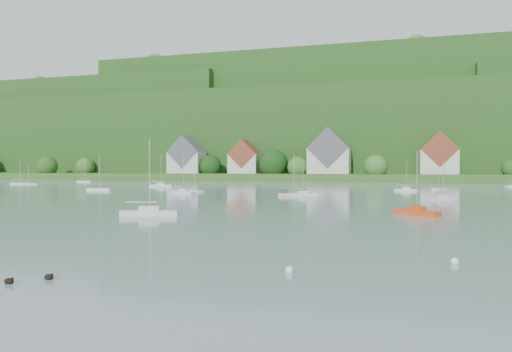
{
  "coord_description": "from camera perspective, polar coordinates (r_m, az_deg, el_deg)",
  "views": [
    {
      "loc": [
        28.52,
        -0.03,
        5.36
      ],
      "look_at": [
        7.24,
        75.0,
        4.0
      ],
      "focal_mm": 33.6,
      "sensor_mm": 36.0,
      "label": 1
    }
  ],
  "objects": [
    {
      "name": "near_sailboat_5",
      "position": [
        57.2,
        18.59,
        -4.02
      ],
      "size": [
        5.19,
        4.41,
        7.24
      ],
      "rotation": [
        0.0,
        0.0,
        -0.64
      ],
      "color": "#C54415",
      "rests_on": "ground"
    },
    {
      "name": "near_sailboat_3",
      "position": [
        54.52,
        -12.54,
        -4.19
      ],
      "size": [
        6.54,
        3.55,
        8.5
      ],
      "rotation": [
        0.0,
        0.0,
        0.3
      ],
      "color": "silver",
      "rests_on": "ground"
    },
    {
      "name": "village_building_1",
      "position": [
        197.91,
        -1.37,
        1.98
      ],
      "size": [
        12.0,
        9.36,
        14.0
      ],
      "color": "beige",
      "rests_on": "far_shore_strip"
    },
    {
      "name": "forested_ridge",
      "position": [
        270.64,
        9.87,
        4.7
      ],
      "size": [
        620.0,
        181.22,
        69.89
      ],
      "color": "#163C13",
      "rests_on": "ground"
    },
    {
      "name": "village_building_3",
      "position": [
        186.81,
        20.91,
        2.18
      ],
      "size": [
        13.0,
        10.4,
        15.5
      ],
      "color": "beige",
      "rests_on": "far_shore_strip"
    },
    {
      "name": "mooring_buoy_4",
      "position": [
        29.21,
        22.57,
        -9.65
      ],
      "size": [
        0.47,
        0.47,
        0.47
      ],
      "primitive_type": "sphere",
      "color": "silver",
      "rests_on": "ground"
    },
    {
      "name": "village_building_0",
      "position": [
        204.88,
        -8.23,
        2.15
      ],
      "size": [
        14.0,
        10.4,
        16.0
      ],
      "color": "beige",
      "rests_on": "far_shore_strip"
    },
    {
      "name": "mooring_buoy_3",
      "position": [
        64.61,
        -3.47,
        -3.76
      ],
      "size": [
        0.48,
        0.48,
        0.48
      ],
      "primitive_type": "sphere",
      "color": "#E96901",
      "rests_on": "ground"
    },
    {
      "name": "mooring_buoy_1",
      "position": [
        24.97,
        3.98,
        -11.4
      ],
      "size": [
        0.44,
        0.44,
        0.44
      ],
      "primitive_type": "sphere",
      "color": "silver",
      "rests_on": "ground"
    },
    {
      "name": "duck_pair",
      "position": [
        25.38,
        -25.37,
        -11.02
      ],
      "size": [
        1.7,
        1.51,
        0.35
      ],
      "color": "black",
      "rests_on": "ground"
    },
    {
      "name": "village_building_2",
      "position": [
        189.56,
        8.71,
        2.47
      ],
      "size": [
        16.0,
        11.44,
        18.0
      ],
      "color": "beige",
      "rests_on": "far_shore_strip"
    },
    {
      "name": "far_sailboat_cluster",
      "position": [
        117.0,
        7.62,
        -1.45
      ],
      "size": [
        196.75,
        71.71,
        8.71
      ],
      "color": "silver",
      "rests_on": "ground"
    },
    {
      "name": "far_shore_strip",
      "position": [
        202.09,
        7.72,
        -0.1
      ],
      "size": [
        600.0,
        60.0,
        3.0
      ],
      "primitive_type": "cube",
      "color": "#264B1C",
      "rests_on": "ground"
    }
  ]
}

